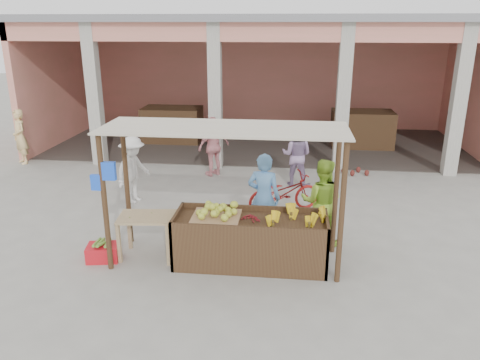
# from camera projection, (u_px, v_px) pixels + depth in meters

# --- Properties ---
(ground) EXTENTS (60.00, 60.00, 0.00)m
(ground) POSITION_uv_depth(u_px,v_px,m) (222.00, 261.00, 8.22)
(ground) COLOR gray
(ground) RESTS_ON ground
(market_building) EXTENTS (14.40, 6.40, 4.20)m
(market_building) POSITION_uv_depth(u_px,v_px,m) (261.00, 63.00, 15.76)
(market_building) COLOR #EE8B7C
(market_building) RESTS_ON ground
(fruit_stall) EXTENTS (2.60, 0.95, 0.80)m
(fruit_stall) POSITION_uv_depth(u_px,v_px,m) (250.00, 242.00, 8.04)
(fruit_stall) COLOR #4B361E
(fruit_stall) RESTS_ON ground
(stall_awning) EXTENTS (4.09, 1.35, 2.39)m
(stall_awning) POSITION_uv_depth(u_px,v_px,m) (220.00, 152.00, 7.64)
(stall_awning) COLOR #4B361E
(stall_awning) RESTS_ON ground
(banana_heap) EXTENTS (1.01, 0.55, 0.18)m
(banana_heap) POSITION_uv_depth(u_px,v_px,m) (298.00, 218.00, 7.77)
(banana_heap) COLOR gold
(banana_heap) RESTS_ON fruit_stall
(melon_tray) EXTENTS (0.81, 0.70, 0.21)m
(melon_tray) POSITION_uv_depth(u_px,v_px,m) (216.00, 214.00, 7.95)
(melon_tray) COLOR #A27953
(melon_tray) RESTS_ON fruit_stall
(berry_heap) EXTENTS (0.40, 0.32, 0.13)m
(berry_heap) POSITION_uv_depth(u_px,v_px,m) (250.00, 218.00, 7.85)
(berry_heap) COLOR maroon
(berry_heap) RESTS_ON fruit_stall
(side_table) EXTENTS (1.03, 0.74, 0.78)m
(side_table) POSITION_uv_depth(u_px,v_px,m) (147.00, 223.00, 8.19)
(side_table) COLOR tan
(side_table) RESTS_ON ground
(papaya_pile) EXTENTS (0.75, 0.43, 0.21)m
(papaya_pile) POSITION_uv_depth(u_px,v_px,m) (146.00, 210.00, 8.11)
(papaya_pile) COLOR #43812A
(papaya_pile) RESTS_ON side_table
(red_crate) EXTENTS (0.61, 0.48, 0.28)m
(red_crate) POSITION_uv_depth(u_px,v_px,m) (103.00, 252.00, 8.23)
(red_crate) COLOR red
(red_crate) RESTS_ON ground
(plantain_bundle) EXTENTS (0.44, 0.31, 0.09)m
(plantain_bundle) POSITION_uv_depth(u_px,v_px,m) (102.00, 243.00, 8.17)
(plantain_bundle) COLOR olive
(plantain_bundle) RESTS_ON red_crate
(produce_sacks) EXTENTS (1.11, 0.83, 0.67)m
(produce_sacks) POSITION_uv_depth(u_px,v_px,m) (356.00, 163.00, 12.80)
(produce_sacks) COLOR maroon
(produce_sacks) RESTS_ON ground
(vendor_blue) EXTENTS (0.77, 0.63, 1.84)m
(vendor_blue) POSITION_uv_depth(u_px,v_px,m) (264.00, 195.00, 8.75)
(vendor_blue) COLOR #5A92CF
(vendor_blue) RESTS_ON ground
(vendor_green) EXTENTS (0.89, 0.60, 1.73)m
(vendor_green) POSITION_uv_depth(u_px,v_px,m) (322.00, 200.00, 8.68)
(vendor_green) COLOR #97C433
(vendor_green) RESTS_ON ground
(motorcycle) EXTENTS (1.26, 1.82, 0.90)m
(motorcycle) POSITION_uv_depth(u_px,v_px,m) (284.00, 192.00, 10.27)
(motorcycle) COLOR maroon
(motorcycle) RESTS_ON ground
(shopper_a) EXTENTS (0.92, 1.21, 1.69)m
(shopper_a) POSITION_uv_depth(u_px,v_px,m) (133.00, 167.00, 10.71)
(shopper_a) COLOR silver
(shopper_a) RESTS_ON ground
(shopper_b) EXTENTS (1.11, 1.08, 1.73)m
(shopper_b) POSITION_uv_depth(u_px,v_px,m) (214.00, 144.00, 12.61)
(shopper_b) COLOR pink
(shopper_b) RESTS_ON ground
(shopper_e) EXTENTS (0.78, 0.76, 1.67)m
(shopper_e) POSITION_uv_depth(u_px,v_px,m) (20.00, 136.00, 13.71)
(shopper_e) COLOR #F4CB81
(shopper_e) RESTS_ON ground
(shopper_f) EXTENTS (0.95, 0.68, 1.75)m
(shopper_f) POSITION_uv_depth(u_px,v_px,m) (297.00, 152.00, 11.82)
(shopper_f) COLOR gray
(shopper_f) RESTS_ON ground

